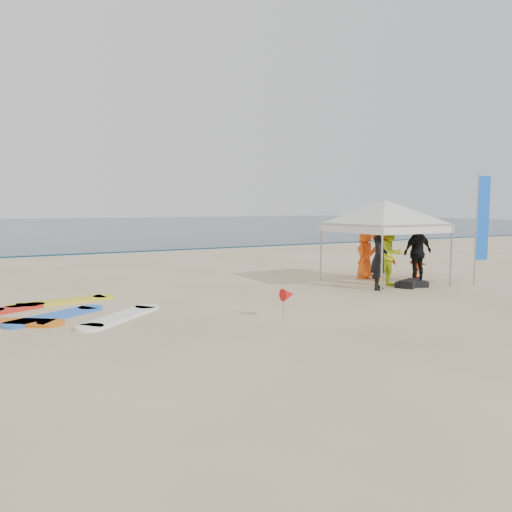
{
  "coord_description": "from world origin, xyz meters",
  "views": [
    {
      "loc": [
        -6.0,
        -7.62,
        2.35
      ],
      "look_at": [
        -0.3,
        2.6,
        1.2
      ],
      "focal_mm": 35.0,
      "sensor_mm": 36.0,
      "label": 1
    }
  ],
  "objects_px": {
    "person_seated": "(416,265)",
    "marker_pennant": "(288,295)",
    "feather_flag": "(482,220)",
    "person_orange_b": "(365,254)",
    "person_yellow": "(390,255)",
    "person_black_a": "(379,257)",
    "canopy_tent": "(385,200)",
    "person_black_b": "(418,252)",
    "person_orange_a": "(379,256)",
    "surfboard_spread": "(15,315)"
  },
  "relations": [
    {
      "from": "person_seated",
      "to": "marker_pennant",
      "type": "xyz_separation_m",
      "value": [
        -7.11,
        -3.1,
        0.07
      ]
    },
    {
      "from": "feather_flag",
      "to": "person_orange_b",
      "type": "bearing_deg",
      "value": 125.62
    },
    {
      "from": "person_yellow",
      "to": "person_orange_b",
      "type": "distance_m",
      "value": 1.64
    },
    {
      "from": "person_black_a",
      "to": "canopy_tent",
      "type": "height_order",
      "value": "canopy_tent"
    },
    {
      "from": "person_orange_b",
      "to": "canopy_tent",
      "type": "distance_m",
      "value": 2.07
    },
    {
      "from": "canopy_tent",
      "to": "feather_flag",
      "type": "height_order",
      "value": "feather_flag"
    },
    {
      "from": "person_black_b",
      "to": "person_orange_b",
      "type": "height_order",
      "value": "person_black_b"
    },
    {
      "from": "person_yellow",
      "to": "person_orange_a",
      "type": "bearing_deg",
      "value": 67.47
    },
    {
      "from": "feather_flag",
      "to": "person_black_a",
      "type": "bearing_deg",
      "value": 164.31
    },
    {
      "from": "person_black_a",
      "to": "person_yellow",
      "type": "relative_size",
      "value": 1.03
    },
    {
      "from": "person_orange_b",
      "to": "person_seated",
      "type": "bearing_deg",
      "value": 126.34
    },
    {
      "from": "person_orange_a",
      "to": "marker_pennant",
      "type": "bearing_deg",
      "value": 62.59
    },
    {
      "from": "person_orange_b",
      "to": "surfboard_spread",
      "type": "distance_m",
      "value": 10.56
    },
    {
      "from": "person_black_a",
      "to": "surfboard_spread",
      "type": "relative_size",
      "value": 0.35
    },
    {
      "from": "person_orange_a",
      "to": "canopy_tent",
      "type": "distance_m",
      "value": 1.81
    },
    {
      "from": "feather_flag",
      "to": "marker_pennant",
      "type": "distance_m",
      "value": 7.63
    },
    {
      "from": "canopy_tent",
      "to": "feather_flag",
      "type": "xyz_separation_m",
      "value": [
        2.24,
        -1.73,
        -0.58
      ]
    },
    {
      "from": "person_yellow",
      "to": "person_black_b",
      "type": "height_order",
      "value": "person_black_b"
    },
    {
      "from": "feather_flag",
      "to": "person_seated",
      "type": "bearing_deg",
      "value": 98.18
    },
    {
      "from": "person_black_a",
      "to": "person_orange_b",
      "type": "height_order",
      "value": "person_black_a"
    },
    {
      "from": "person_orange_a",
      "to": "person_seated",
      "type": "distance_m",
      "value": 1.76
    },
    {
      "from": "person_black_b",
      "to": "surfboard_spread",
      "type": "distance_m",
      "value": 11.43
    },
    {
      "from": "person_yellow",
      "to": "person_seated",
      "type": "bearing_deg",
      "value": 26.93
    },
    {
      "from": "marker_pennant",
      "to": "surfboard_spread",
      "type": "relative_size",
      "value": 0.12
    },
    {
      "from": "person_black_a",
      "to": "person_black_b",
      "type": "bearing_deg",
      "value": -30.19
    },
    {
      "from": "person_black_a",
      "to": "canopy_tent",
      "type": "bearing_deg",
      "value": -2.98
    },
    {
      "from": "person_black_b",
      "to": "canopy_tent",
      "type": "bearing_deg",
      "value": -16.64
    },
    {
      "from": "person_black_a",
      "to": "person_black_b",
      "type": "height_order",
      "value": "person_black_b"
    },
    {
      "from": "person_black_a",
      "to": "person_orange_a",
      "type": "relative_size",
      "value": 1.18
    },
    {
      "from": "person_black_a",
      "to": "person_yellow",
      "type": "bearing_deg",
      "value": -19.47
    },
    {
      "from": "marker_pennant",
      "to": "person_yellow",
      "type": "bearing_deg",
      "value": 23.16
    },
    {
      "from": "person_orange_a",
      "to": "surfboard_spread",
      "type": "height_order",
      "value": "person_orange_a"
    },
    {
      "from": "person_yellow",
      "to": "marker_pennant",
      "type": "xyz_separation_m",
      "value": [
        -4.98,
        -2.13,
        -0.43
      ]
    },
    {
      "from": "feather_flag",
      "to": "surfboard_spread",
      "type": "height_order",
      "value": "feather_flag"
    },
    {
      "from": "marker_pennant",
      "to": "person_black_b",
      "type": "bearing_deg",
      "value": 19.99
    },
    {
      "from": "person_orange_a",
      "to": "surfboard_spread",
      "type": "distance_m",
      "value": 10.52
    },
    {
      "from": "person_seated",
      "to": "canopy_tent",
      "type": "xyz_separation_m",
      "value": [
        -1.92,
        -0.49,
        2.13
      ]
    },
    {
      "from": "canopy_tent",
      "to": "surfboard_spread",
      "type": "relative_size",
      "value": 0.72
    },
    {
      "from": "person_orange_a",
      "to": "person_seated",
      "type": "bearing_deg",
      "value": -143.9
    },
    {
      "from": "person_seated",
      "to": "feather_flag",
      "type": "height_order",
      "value": "feather_flag"
    },
    {
      "from": "person_yellow",
      "to": "marker_pennant",
      "type": "bearing_deg",
      "value": -154.47
    },
    {
      "from": "marker_pennant",
      "to": "person_orange_b",
      "type": "bearing_deg",
      "value": 34.45
    },
    {
      "from": "person_seated",
      "to": "person_orange_b",
      "type": "bearing_deg",
      "value": 78.87
    },
    {
      "from": "feather_flag",
      "to": "surfboard_spread",
      "type": "xyz_separation_m",
      "value": [
        -12.52,
        2.01,
        -1.94
      ]
    },
    {
      "from": "surfboard_spread",
      "to": "feather_flag",
      "type": "bearing_deg",
      "value": -9.11
    },
    {
      "from": "feather_flag",
      "to": "canopy_tent",
      "type": "bearing_deg",
      "value": 142.41
    },
    {
      "from": "person_black_a",
      "to": "person_orange_a",
      "type": "distance_m",
      "value": 1.7
    },
    {
      "from": "person_orange_a",
      "to": "person_seated",
      "type": "height_order",
      "value": "person_orange_a"
    },
    {
      "from": "person_orange_b",
      "to": "feather_flag",
      "type": "xyz_separation_m",
      "value": [
        2.02,
        -2.82,
        1.17
      ]
    },
    {
      "from": "person_yellow",
      "to": "canopy_tent",
      "type": "bearing_deg",
      "value": 69.19
    }
  ]
}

